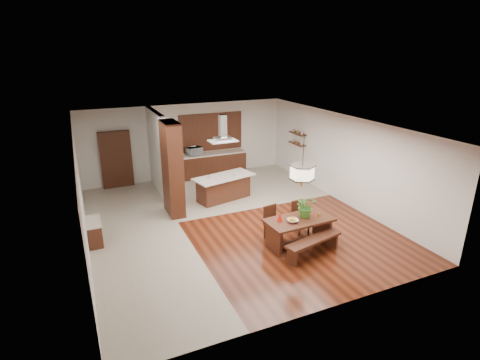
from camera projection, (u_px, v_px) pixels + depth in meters
name	position (u px, v px, depth m)	size (l,w,h in m)	color
room_shell	(230.00, 154.00, 10.56)	(9.00, 9.04, 2.92)	#3E170B
tile_hallway	(138.00, 238.00, 10.19)	(2.50, 9.00, 0.01)	#B1A593
tile_kitchen	(236.00, 188.00, 13.87)	(5.50, 4.00, 0.01)	#B1A593
soffit_band	(230.00, 125.00, 10.28)	(8.00, 9.00, 0.02)	#36190D
partition_pier	(172.00, 169.00, 11.26)	(0.45, 1.00, 2.90)	black
partition_stub	(157.00, 153.00, 13.07)	(0.18, 2.40, 2.90)	silver
hallway_console	(95.00, 232.00, 9.85)	(0.37, 0.88, 0.63)	black
hallway_doorway	(116.00, 160.00, 13.66)	(1.10, 0.20, 2.10)	black
rear_counter	(214.00, 164.00, 15.09)	(2.60, 0.62, 0.95)	black
kitchen_window	(211.00, 132.00, 14.89)	(2.60, 0.08, 1.50)	#9E572F
shelf_lower	(297.00, 144.00, 14.49)	(0.26, 0.90, 0.04)	black
shelf_upper	(298.00, 134.00, 14.36)	(0.26, 0.90, 0.04)	black
dining_table	(299.00, 226.00, 9.71)	(1.80, 0.96, 0.73)	black
dining_bench	(313.00, 247.00, 9.28)	(1.64, 0.36, 0.46)	black
dining_chair_left	(274.00, 223.00, 10.00)	(0.41, 0.41, 0.93)	black
dining_chair_right	(301.00, 217.00, 10.38)	(0.41, 0.41, 0.92)	black
pendant_lantern	(303.00, 163.00, 9.14)	(0.64, 0.64, 1.31)	#FBEAC0
foliage_plant	(306.00, 206.00, 9.68)	(0.53, 0.46, 0.59)	#3A7527
fruit_bowl	(293.00, 221.00, 9.46)	(0.29, 0.29, 0.07)	beige
napkin_cone	(280.00, 217.00, 9.50)	(0.14, 0.14, 0.23)	red
gold_ornament	(319.00, 215.00, 9.78)	(0.06, 0.06, 0.09)	gold
kitchen_island	(224.00, 187.00, 12.68)	(2.21, 1.34, 0.85)	black
range_hood	(223.00, 128.00, 12.01)	(0.90, 0.55, 0.87)	silver
island_cup	(236.00, 174.00, 12.63)	(0.12, 0.12, 0.09)	silver
microwave	(194.00, 151.00, 14.55)	(0.57, 0.39, 0.32)	#ADB0B4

